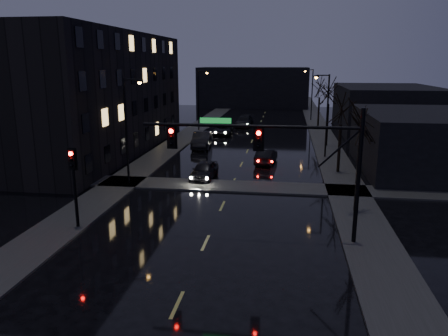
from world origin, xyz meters
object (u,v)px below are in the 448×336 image
(oncoming_car_a, at_px, (204,170))
(oncoming_car_d, at_px, (244,121))
(lead_car, at_px, (266,156))
(oncoming_car_b, at_px, (202,140))
(oncoming_car_c, at_px, (223,130))

(oncoming_car_a, bearing_deg, oncoming_car_d, 93.12)
(lead_car, bearing_deg, oncoming_car_b, -34.36)
(lead_car, bearing_deg, oncoming_car_d, -71.69)
(oncoming_car_c, bearing_deg, lead_car, -69.20)
(oncoming_car_b, distance_m, oncoming_car_d, 16.81)
(oncoming_car_c, distance_m, oncoming_car_d, 7.96)
(oncoming_car_a, relative_size, oncoming_car_d, 0.79)
(oncoming_car_b, relative_size, oncoming_car_d, 0.99)
(oncoming_car_a, distance_m, oncoming_car_d, 29.32)
(oncoming_car_a, height_order, oncoming_car_b, oncoming_car_b)
(lead_car, bearing_deg, oncoming_car_a, 60.91)
(oncoming_car_a, xyz_separation_m, oncoming_car_b, (-2.68, 12.78, 0.15))
(oncoming_car_a, distance_m, oncoming_car_b, 13.06)
(oncoming_car_b, xyz_separation_m, oncoming_car_c, (1.03, 8.83, -0.19))
(oncoming_car_c, distance_m, lead_car, 16.68)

